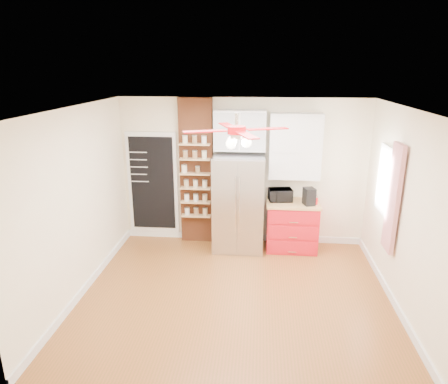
# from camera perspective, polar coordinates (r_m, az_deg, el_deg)

# --- Properties ---
(floor) EXTENTS (4.50, 4.50, 0.00)m
(floor) POSITION_cam_1_polar(r_m,az_deg,el_deg) (6.06, 1.59, -14.53)
(floor) COLOR brown
(floor) RESTS_ON ground
(ceiling) EXTENTS (4.50, 4.50, 0.00)m
(ceiling) POSITION_cam_1_polar(r_m,az_deg,el_deg) (5.16, 1.85, 11.81)
(ceiling) COLOR white
(ceiling) RESTS_ON wall_back
(wall_back) EXTENTS (4.50, 0.02, 2.70)m
(wall_back) POSITION_cam_1_polar(r_m,az_deg,el_deg) (7.37, 2.69, 2.85)
(wall_back) COLOR #FFF6CD
(wall_back) RESTS_ON floor
(wall_front) EXTENTS (4.50, 0.02, 2.70)m
(wall_front) POSITION_cam_1_polar(r_m,az_deg,el_deg) (3.65, -0.32, -13.14)
(wall_front) COLOR #FFF6CD
(wall_front) RESTS_ON floor
(wall_left) EXTENTS (0.02, 4.00, 2.70)m
(wall_left) POSITION_cam_1_polar(r_m,az_deg,el_deg) (6.02, -20.18, -1.61)
(wall_left) COLOR #FFF6CD
(wall_left) RESTS_ON floor
(wall_right) EXTENTS (0.02, 4.00, 2.70)m
(wall_right) POSITION_cam_1_polar(r_m,az_deg,el_deg) (5.79, 24.56, -2.90)
(wall_right) COLOR #FFF6CD
(wall_right) RESTS_ON floor
(chalkboard) EXTENTS (0.95, 0.05, 1.95)m
(chalkboard) POSITION_cam_1_polar(r_m,az_deg,el_deg) (7.66, -10.15, 1.23)
(chalkboard) COLOR white
(chalkboard) RESTS_ON wall_back
(brick_pillar) EXTENTS (0.60, 0.16, 2.70)m
(brick_pillar) POSITION_cam_1_polar(r_m,az_deg,el_deg) (7.38, -3.95, 2.84)
(brick_pillar) COLOR brown
(brick_pillar) RESTS_ON floor
(fridge) EXTENTS (0.90, 0.70, 1.75)m
(fridge) POSITION_cam_1_polar(r_m,az_deg,el_deg) (7.16, 2.10, -1.57)
(fridge) COLOR #A9A9AD
(fridge) RESTS_ON floor
(upper_glass_cabinet) EXTENTS (0.90, 0.35, 0.70)m
(upper_glass_cabinet) POSITION_cam_1_polar(r_m,az_deg,el_deg) (7.04, 2.31, 8.81)
(upper_glass_cabinet) COLOR white
(upper_glass_cabinet) RESTS_ON wall_back
(red_cabinet) EXTENTS (0.94, 0.64, 0.90)m
(red_cabinet) POSITION_cam_1_polar(r_m,az_deg,el_deg) (7.37, 9.66, -4.75)
(red_cabinet) COLOR red
(red_cabinet) RESTS_ON floor
(upper_shelf_unit) EXTENTS (0.90, 0.30, 1.15)m
(upper_shelf_unit) POSITION_cam_1_polar(r_m,az_deg,el_deg) (7.13, 10.15, 6.42)
(upper_shelf_unit) COLOR white
(upper_shelf_unit) RESTS_ON wall_back
(window) EXTENTS (0.04, 0.75, 1.05)m
(window) POSITION_cam_1_polar(r_m,az_deg,el_deg) (6.54, 22.16, 1.46)
(window) COLOR white
(window) RESTS_ON wall_right
(curtain) EXTENTS (0.06, 0.40, 1.55)m
(curtain) POSITION_cam_1_polar(r_m,az_deg,el_deg) (6.05, 23.02, -0.87)
(curtain) COLOR red
(curtain) RESTS_ON wall_right
(ceiling_fan) EXTENTS (1.40, 1.40, 0.44)m
(ceiling_fan) POSITION_cam_1_polar(r_m,az_deg,el_deg) (5.20, 1.82, 8.78)
(ceiling_fan) COLOR silver
(ceiling_fan) RESTS_ON ceiling
(toaster_oven) EXTENTS (0.45, 0.34, 0.23)m
(toaster_oven) POSITION_cam_1_polar(r_m,az_deg,el_deg) (7.22, 8.03, -0.42)
(toaster_oven) COLOR black
(toaster_oven) RESTS_ON red_cabinet
(coffee_maker) EXTENTS (0.23, 0.25, 0.30)m
(coffee_maker) POSITION_cam_1_polar(r_m,az_deg,el_deg) (7.10, 12.06, -0.63)
(coffee_maker) COLOR black
(coffee_maker) RESTS_ON red_cabinet
(canister_left) EXTENTS (0.12, 0.12, 0.13)m
(canister_left) POSITION_cam_1_polar(r_m,az_deg,el_deg) (7.17, 12.85, -1.21)
(canister_left) COLOR red
(canister_left) RESTS_ON red_cabinet
(canister_right) EXTENTS (0.11, 0.11, 0.15)m
(canister_right) POSITION_cam_1_polar(r_m,az_deg,el_deg) (7.24, 12.78, -0.92)
(canister_right) COLOR #A82F09
(canister_right) RESTS_ON red_cabinet
(pantry_jar_oats) EXTENTS (0.10, 0.10, 0.14)m
(pantry_jar_oats) POSITION_cam_1_polar(r_m,az_deg,el_deg) (7.25, -5.69, 3.28)
(pantry_jar_oats) COLOR beige
(pantry_jar_oats) RESTS_ON brick_pillar
(pantry_jar_beans) EXTENTS (0.09, 0.09, 0.12)m
(pantry_jar_beans) POSITION_cam_1_polar(r_m,az_deg,el_deg) (7.20, -3.78, 3.14)
(pantry_jar_beans) COLOR olive
(pantry_jar_beans) RESTS_ON brick_pillar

